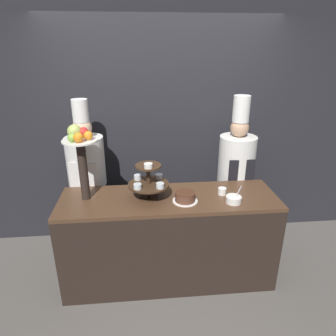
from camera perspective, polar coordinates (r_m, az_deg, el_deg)
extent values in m
plane|color=#5B5651|center=(3.06, 0.78, -23.53)|extent=(14.00, 14.00, 0.00)
cube|color=#232328|center=(3.40, -1.23, 8.73)|extent=(10.00, 0.06, 2.80)
cube|color=black|center=(3.01, 0.18, -13.54)|extent=(2.00, 0.61, 0.87)
cube|color=#4C3321|center=(2.77, 0.20, -5.92)|extent=(2.00, 0.61, 0.03)
cylinder|color=#3D2819|center=(2.74, -3.63, -5.62)|extent=(0.17, 0.17, 0.02)
cylinder|color=#3D2819|center=(2.68, -3.71, -2.68)|extent=(0.04, 0.04, 0.33)
cylinder|color=#3D2819|center=(2.69, -3.70, -3.13)|extent=(0.37, 0.37, 0.02)
cylinder|color=#3D2819|center=(2.61, -3.79, 0.42)|extent=(0.23, 0.23, 0.02)
cylinder|color=silver|center=(2.58, -5.82, -3.50)|extent=(0.07, 0.07, 0.04)
cylinder|color=gold|center=(2.59, -5.81, -3.63)|extent=(0.06, 0.06, 0.03)
cylinder|color=silver|center=(2.59, -1.50, -3.36)|extent=(0.07, 0.07, 0.04)
cylinder|color=red|center=(2.59, -1.50, -3.49)|extent=(0.06, 0.06, 0.03)
cylinder|color=silver|center=(2.76, -1.75, -1.64)|extent=(0.07, 0.07, 0.04)
cylinder|color=beige|center=(2.77, -1.75, -1.76)|extent=(0.06, 0.06, 0.03)
cylinder|color=silver|center=(2.76, -5.78, -1.77)|extent=(0.07, 0.07, 0.04)
cylinder|color=green|center=(2.76, -5.77, -1.89)|extent=(0.06, 0.06, 0.03)
cylinder|color=white|center=(2.54, -3.77, 0.43)|extent=(0.07, 0.07, 0.04)
cylinder|color=#2D231E|center=(2.73, -15.83, -0.54)|extent=(0.08, 0.08, 0.54)
cylinder|color=white|center=(2.64, -16.45, 5.02)|extent=(0.30, 0.30, 0.01)
sphere|color=orange|center=(2.61, -14.95, 6.01)|extent=(0.08, 0.08, 0.08)
sphere|color=red|center=(2.69, -15.80, 6.56)|extent=(0.09, 0.09, 0.09)
sphere|color=#ADC160|center=(2.69, -17.42, 6.68)|extent=(0.12, 0.12, 0.12)
sphere|color=#84B742|center=(2.59, -17.83, 5.49)|extent=(0.07, 0.07, 0.07)
sphere|color=orange|center=(2.56, -16.70, 5.58)|extent=(0.08, 0.08, 0.08)
cylinder|color=white|center=(2.69, 3.26, -6.27)|extent=(0.23, 0.23, 0.01)
cylinder|color=brown|center=(2.67, 3.28, -5.50)|extent=(0.18, 0.18, 0.07)
cylinder|color=#472819|center=(2.66, 3.30, -4.74)|extent=(0.18, 0.18, 0.01)
cylinder|color=white|center=(2.84, 10.27, -4.37)|extent=(0.08, 0.08, 0.06)
cylinder|color=white|center=(2.72, 12.37, -5.87)|extent=(0.14, 0.14, 0.06)
cylinder|color=#BCBCC1|center=(2.70, 13.27, -4.41)|extent=(0.05, 0.01, 0.11)
cube|color=#38332D|center=(3.46, -14.26, -9.28)|extent=(0.29, 0.16, 0.85)
cylinder|color=silver|center=(3.17, -15.39, 1.24)|extent=(0.39, 0.39, 0.51)
cube|color=white|center=(3.04, -15.73, -1.77)|extent=(0.27, 0.01, 0.32)
sphere|color=#DBB28E|center=(3.07, -16.05, 7.34)|extent=(0.19, 0.19, 0.19)
cylinder|color=white|center=(3.03, -16.39, 10.45)|extent=(0.15, 0.15, 0.22)
cube|color=#38332D|center=(3.57, 12.06, -8.32)|extent=(0.29, 0.16, 0.81)
cylinder|color=white|center=(3.29, 12.95, 1.64)|extent=(0.39, 0.39, 0.50)
cube|color=black|center=(3.17, 13.80, -1.23)|extent=(0.27, 0.01, 0.32)
sphere|color=tan|center=(3.19, 13.48, 7.47)|extent=(0.19, 0.19, 0.19)
cylinder|color=white|center=(3.15, 13.80, 10.89)|extent=(0.17, 0.17, 0.26)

